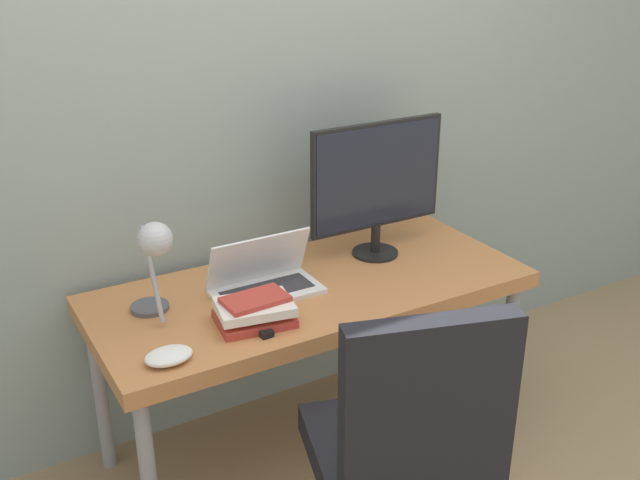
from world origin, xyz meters
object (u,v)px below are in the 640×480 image
office_chair (407,447)px  game_controller (169,356)px  laptop (264,281)px  book_stack (254,311)px  desk_lamp (154,253)px  monitor (377,181)px

office_chair → game_controller: 0.74m
laptop → book_stack: 0.22m
desk_lamp → book_stack: size_ratio=1.35×
monitor → desk_lamp: (-0.91, -0.11, -0.05)m
book_stack → monitor: bearing=22.0°
office_chair → game_controller: office_chair is taller
monitor → book_stack: (-0.64, -0.26, -0.26)m
desk_lamp → laptop: bearing=4.9°
laptop → office_chair: office_chair is taller
desk_lamp → game_controller: bearing=-103.2°
monitor → book_stack: bearing=-158.0°
laptop → book_stack: (-0.13, -0.18, -0.00)m
desk_lamp → book_stack: 0.37m
laptop → game_controller: (-0.45, -0.27, -0.02)m
laptop → monitor: bearing=8.7°
game_controller → book_stack: bearing=15.2°
game_controller → monitor: bearing=19.8°
laptop → monitor: 0.58m
desk_lamp → office_chair: size_ratio=0.35×
laptop → monitor: size_ratio=0.66×
laptop → desk_lamp: size_ratio=1.04×
monitor → office_chair: 1.10m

